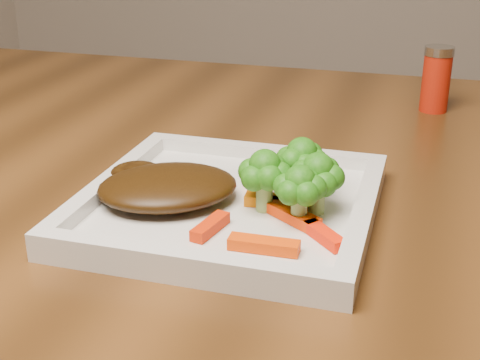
# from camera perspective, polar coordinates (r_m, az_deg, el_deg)

# --- Properties ---
(plate) EXTENTS (0.27, 0.27, 0.01)m
(plate) POSITION_cam_1_polar(r_m,az_deg,el_deg) (0.64, -0.86, -2.46)
(plate) COLOR silver
(plate) RESTS_ON dining_table
(steak) EXTENTS (0.17, 0.16, 0.03)m
(steak) POSITION_cam_1_polar(r_m,az_deg,el_deg) (0.64, -6.20, -0.58)
(steak) COLOR #372108
(steak) RESTS_ON plate
(broccoli_0) EXTENTS (0.06, 0.06, 0.07)m
(broccoli_0) POSITION_cam_1_polar(r_m,az_deg,el_deg) (0.64, 5.27, 1.48)
(broccoli_0) COLOR #1B6510
(broccoli_0) RESTS_ON plate
(broccoli_1) EXTENTS (0.06, 0.06, 0.06)m
(broccoli_1) POSITION_cam_1_polar(r_m,az_deg,el_deg) (0.61, 6.63, -0.02)
(broccoli_1) COLOR #1D7814
(broccoli_1) RESTS_ON plate
(broccoli_2) EXTENTS (0.06, 0.06, 0.06)m
(broccoli_2) POSITION_cam_1_polar(r_m,az_deg,el_deg) (0.59, 5.10, -1.15)
(broccoli_2) COLOR #246010
(broccoli_2) RESTS_ON plate
(broccoli_3) EXTENTS (0.06, 0.06, 0.06)m
(broccoli_3) POSITION_cam_1_polar(r_m,az_deg,el_deg) (0.61, 2.11, 0.05)
(broccoli_3) COLOR #106411
(broccoli_3) RESTS_ON plate
(carrot_0) EXTENTS (0.06, 0.02, 0.01)m
(carrot_0) POSITION_cam_1_polar(r_m,az_deg,el_deg) (0.55, 2.05, -5.56)
(carrot_0) COLOR #E43E03
(carrot_0) RESTS_ON plate
(carrot_1) EXTENTS (0.04, 0.04, 0.01)m
(carrot_1) POSITION_cam_1_polar(r_m,az_deg,el_deg) (0.57, 7.21, -4.72)
(carrot_1) COLOR #F92104
(carrot_1) RESTS_ON plate
(carrot_2) EXTENTS (0.02, 0.05, 0.01)m
(carrot_2) POSITION_cam_1_polar(r_m,az_deg,el_deg) (0.58, -2.56, -3.99)
(carrot_2) COLOR red
(carrot_2) RESTS_ON plate
(carrot_4) EXTENTS (0.05, 0.06, 0.01)m
(carrot_4) POSITION_cam_1_polar(r_m,az_deg,el_deg) (0.69, 2.62, 0.38)
(carrot_4) COLOR #FA2804
(carrot_4) RESTS_ON plate
(carrot_5) EXTENTS (0.06, 0.05, 0.01)m
(carrot_5) POSITION_cam_1_polar(r_m,az_deg,el_deg) (0.60, 4.33, -2.92)
(carrot_5) COLOR #F73804
(carrot_5) RESTS_ON plate
(carrot_6) EXTENTS (0.06, 0.02, 0.01)m
(carrot_6) POSITION_cam_1_polar(r_m,az_deg,el_deg) (0.63, 3.20, -1.80)
(carrot_6) COLOR #D76503
(carrot_6) RESTS_ON plate
(spice_shaker) EXTENTS (0.05, 0.05, 0.09)m
(spice_shaker) POSITION_cam_1_polar(r_m,az_deg,el_deg) (0.99, 16.40, 8.25)
(spice_shaker) COLOR #A71A09
(spice_shaker) RESTS_ON dining_table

